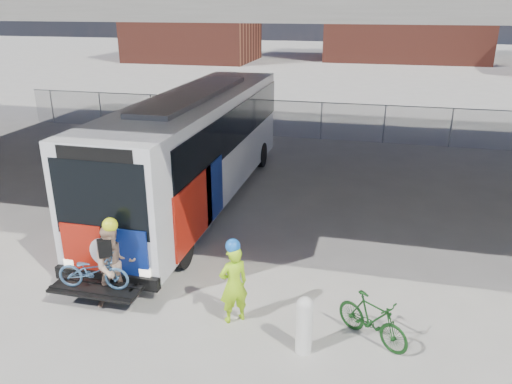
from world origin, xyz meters
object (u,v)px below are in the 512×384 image
(cyclist_hivis, at_px, (234,282))
(bike_parked, at_px, (372,319))
(bus, at_px, (197,140))
(cyclist_tan, at_px, (114,264))
(bollard, at_px, (304,323))

(cyclist_hivis, height_order, bike_parked, cyclist_hivis)
(cyclist_hivis, distance_m, bike_parked, 2.86)
(bus, bearing_deg, bike_parked, -46.98)
(cyclist_hivis, bearing_deg, cyclist_tan, -39.79)
(cyclist_hivis, bearing_deg, bus, -103.91)
(bus, xyz_separation_m, cyclist_hivis, (3.08, -6.33, -1.19))
(bus, xyz_separation_m, bike_parked, (5.91, -6.33, -1.61))
(bus, distance_m, bollard, 8.52)
(bus, relative_size, bollard, 10.71)
(bus, height_order, bike_parked, bus)
(bike_parked, bearing_deg, bus, 77.99)
(bus, xyz_separation_m, bollard, (4.66, -6.99, -1.46))
(cyclist_hivis, bearing_deg, bike_parked, 140.16)
(cyclist_hivis, relative_size, bike_parked, 1.15)
(bollard, xyz_separation_m, cyclist_tan, (-4.28, 0.65, 0.33))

